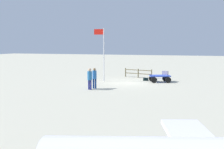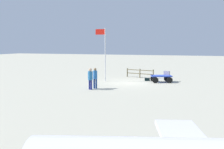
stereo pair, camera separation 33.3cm
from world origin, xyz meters
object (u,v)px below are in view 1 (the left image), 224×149
object	(u,v)px
worker_lead	(94,77)
worker_trailing	(90,77)
suitcase_dark	(146,79)
suitcase_olive	(165,73)
flagpole	(103,50)
luggage_cart	(160,77)

from	to	relation	value
worker_lead	worker_trailing	world-z (taller)	worker_trailing
suitcase_dark	worker_lead	distance (m)	6.58
suitcase_olive	flagpole	distance (m)	6.53
suitcase_dark	worker_lead	size ratio (longest dim) A/B	0.31
suitcase_dark	flagpole	distance (m)	5.22
worker_lead	suitcase_dark	bearing A→B (deg)	-121.36
worker_trailing	suitcase_olive	bearing A→B (deg)	-131.54
suitcase_olive	worker_lead	distance (m)	7.75
flagpole	worker_lead	bearing A→B (deg)	98.86
luggage_cart	suitcase_dark	xyz separation A→B (m)	(1.41, -0.55, -0.34)
suitcase_dark	flagpole	xyz separation A→B (m)	(4.03, 1.53, 2.95)
suitcase_olive	worker_lead	size ratio (longest dim) A/B	0.35
worker_trailing	flagpole	distance (m)	5.03
suitcase_olive	worker_trailing	size ratio (longest dim) A/B	0.35
luggage_cart	worker_trailing	world-z (taller)	worker_trailing
suitcase_olive	suitcase_dark	size ratio (longest dim) A/B	1.15
worker_lead	flagpole	world-z (taller)	flagpole
luggage_cart	flagpole	bearing A→B (deg)	10.23
luggage_cart	worker_trailing	bearing A→B (deg)	47.89
worker_lead	worker_trailing	bearing A→B (deg)	68.18
suitcase_olive	worker_trailing	distance (m)	8.28
suitcase_olive	worker_trailing	xyz separation A→B (m)	(5.49, 6.20, 0.18)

